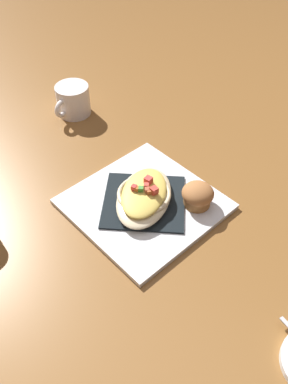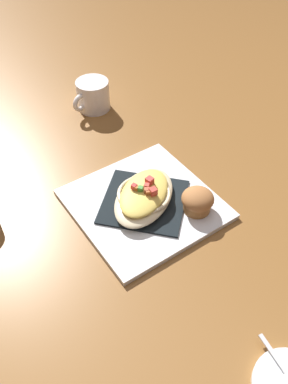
% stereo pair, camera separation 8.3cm
% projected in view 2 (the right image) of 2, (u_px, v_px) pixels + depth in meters
% --- Properties ---
extents(ground_plane, '(2.60, 2.60, 0.00)m').
position_uv_depth(ground_plane, '(144.00, 206.00, 0.86)').
color(ground_plane, brown).
extents(square_plate, '(0.30, 0.30, 0.01)m').
position_uv_depth(square_plate, '(144.00, 204.00, 0.85)').
color(square_plate, white).
rests_on(square_plate, ground_plane).
extents(folded_napkin, '(0.23, 0.23, 0.00)m').
position_uv_depth(folded_napkin, '(144.00, 201.00, 0.85)').
color(folded_napkin, black).
rests_on(folded_napkin, square_plate).
extents(gratin_dish, '(0.21, 0.19, 0.05)m').
position_uv_depth(gratin_dish, '(144.00, 195.00, 0.83)').
color(gratin_dish, beige).
rests_on(gratin_dish, folded_napkin).
extents(muffin, '(0.07, 0.07, 0.05)m').
position_uv_depth(muffin, '(197.00, 201.00, 0.82)').
color(muffin, '#A86E38').
rests_on(muffin, square_plate).
extents(coffee_mug, '(0.11, 0.09, 0.08)m').
position_uv_depth(coffee_mug, '(93.00, 97.00, 1.08)').
color(coffee_mug, white).
rests_on(coffee_mug, ground_plane).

